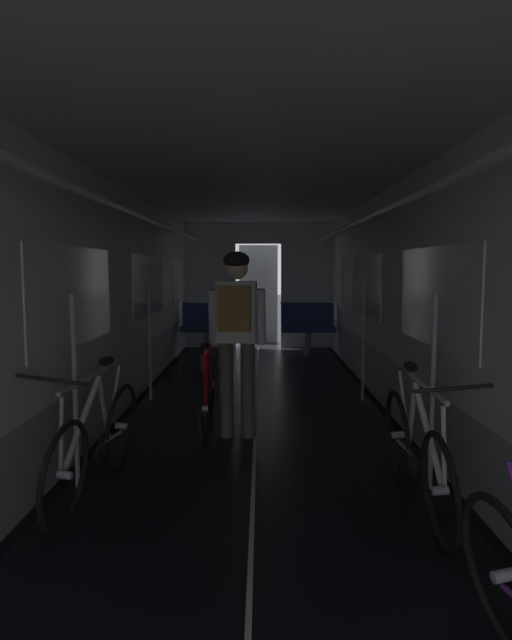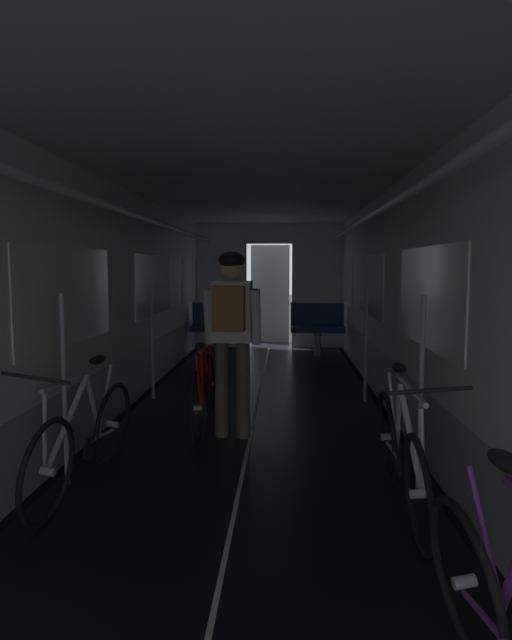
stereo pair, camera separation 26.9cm
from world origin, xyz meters
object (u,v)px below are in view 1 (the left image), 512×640
(bicycle_red_in_aisle, at_px, (207,391))
(person_cyclist_aisle, at_px, (236,324))
(bicycle_white, at_px, (417,451))
(bench_seat_far_left, at_px, (208,324))
(bench_seat_far_right, at_px, (307,324))
(bicycle_silver, at_px, (96,440))

(bicycle_red_in_aisle, bearing_deg, person_cyclist_aisle, -41.11)
(bicycle_white, bearing_deg, person_cyclist_aisle, 130.40)
(bench_seat_far_left, relative_size, bicycle_red_in_aisle, 0.58)
(bicycle_white, bearing_deg, bicycle_red_in_aisle, 131.87)
(person_cyclist_aisle, bearing_deg, bench_seat_far_right, 77.51)
(bicycle_white, bearing_deg, bench_seat_far_left, 107.50)
(bicycle_silver, distance_m, person_cyclist_aisle, 1.71)
(bicycle_silver, bearing_deg, person_cyclist_aisle, 53.56)
(bench_seat_far_left, height_order, bicycle_silver, bench_seat_far_left)
(bench_seat_far_right, bearing_deg, person_cyclist_aisle, -102.49)
(bicycle_white, distance_m, bicycle_red_in_aisle, 2.33)
(bench_seat_far_left, distance_m, bicycle_white, 6.59)
(bicycle_white, height_order, person_cyclist_aisle, person_cyclist_aisle)
(bench_seat_far_right, bearing_deg, bicycle_silver, -108.18)
(bench_seat_far_left, xyz_separation_m, bicycle_silver, (-0.19, -6.07, -0.19))
(bench_seat_far_right, bearing_deg, bicycle_red_in_aisle, -106.77)
(bench_seat_far_left, distance_m, person_cyclist_aisle, 4.90)
(person_cyclist_aisle, distance_m, bicycle_red_in_aisle, 0.80)
(bicycle_white, height_order, bicycle_red_in_aisle, bicycle_white)
(bench_seat_far_left, xyz_separation_m, bicycle_red_in_aisle, (0.43, -4.55, -0.18))
(bicycle_white, xyz_separation_m, bicycle_red_in_aisle, (-1.55, 1.73, 0.00))
(bench_seat_far_left, distance_m, bicycle_red_in_aisle, 4.58)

